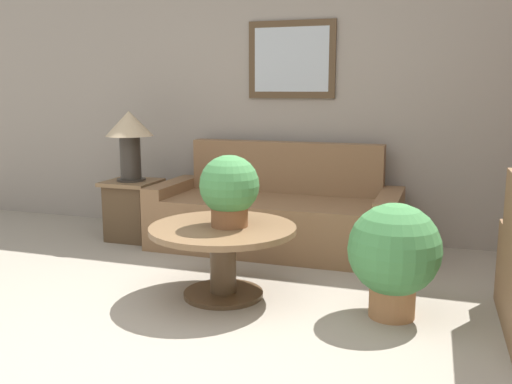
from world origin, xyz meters
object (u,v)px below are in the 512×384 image
(coffee_table, at_px, (223,246))
(potted_plant_on_table, at_px, (229,188))
(side_table, at_px, (133,209))
(table_lamp, at_px, (129,133))
(couch_main, at_px, (276,215))
(potted_plant_floor, at_px, (394,254))

(coffee_table, height_order, potted_plant_on_table, potted_plant_on_table)
(side_table, bearing_deg, table_lamp, 0.00)
(couch_main, xyz_separation_m, side_table, (-1.36, -0.14, -0.01))
(side_table, distance_m, potted_plant_floor, 2.74)
(potted_plant_on_table, distance_m, potted_plant_floor, 1.14)
(table_lamp, relative_size, potted_plant_floor, 0.89)
(table_lamp, distance_m, potted_plant_on_table, 1.81)
(potted_plant_on_table, xyz_separation_m, potted_plant_floor, (1.09, -0.01, -0.34))
(coffee_table, xyz_separation_m, potted_plant_floor, (1.13, 0.00, 0.05))
(couch_main, height_order, potted_plant_floor, couch_main)
(side_table, height_order, table_lamp, table_lamp)
(coffee_table, height_order, side_table, side_table)
(table_lamp, xyz_separation_m, potted_plant_floor, (2.50, -1.12, -0.59))
(coffee_table, relative_size, side_table, 1.78)
(side_table, bearing_deg, couch_main, 5.95)
(side_table, bearing_deg, potted_plant_floor, -24.06)
(table_lamp, bearing_deg, couch_main, 5.95)
(side_table, bearing_deg, potted_plant_on_table, -38.00)
(side_table, relative_size, potted_plant_floor, 0.77)
(potted_plant_on_table, height_order, potted_plant_floor, potted_plant_on_table)
(couch_main, height_order, potted_plant_on_table, potted_plant_on_table)
(potted_plant_floor, bearing_deg, potted_plant_on_table, 179.37)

